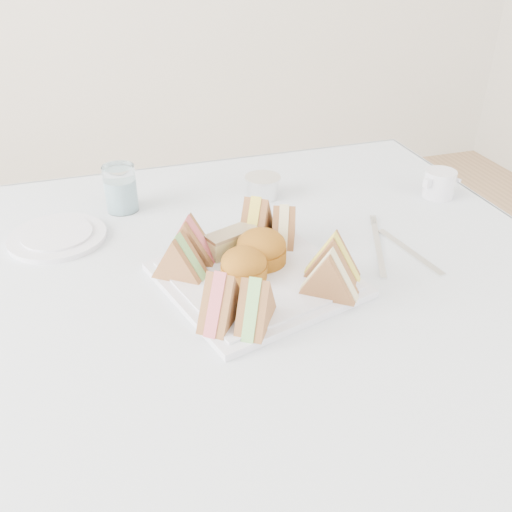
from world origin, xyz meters
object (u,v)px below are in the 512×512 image
object	(u,v)px
table	(271,431)
creamer_jug	(439,184)
water_glass	(121,188)
serving_plate	(256,279)

from	to	relation	value
table	creamer_jug	bearing A→B (deg)	22.54
water_glass	creamer_jug	xyz separation A→B (m)	(0.63, -0.14, -0.02)
serving_plate	water_glass	distance (m)	0.37
water_glass	serving_plate	bearing A→B (deg)	-62.07
table	creamer_jug	size ratio (longest dim) A/B	14.06
water_glass	creamer_jug	bearing A→B (deg)	-12.16
water_glass	creamer_jug	size ratio (longest dim) A/B	1.45
table	creamer_jug	xyz separation A→B (m)	(0.42, 0.18, 0.40)
serving_plate	creamer_jug	world-z (taller)	creamer_jug
table	water_glass	distance (m)	0.57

